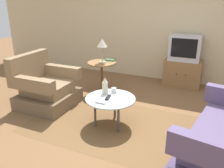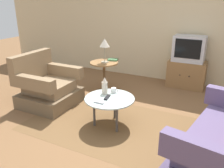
% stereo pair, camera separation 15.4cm
% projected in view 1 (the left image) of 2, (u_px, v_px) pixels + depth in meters
% --- Properties ---
extents(ground_plane, '(16.00, 16.00, 0.00)m').
position_uv_depth(ground_plane, '(116.00, 131.00, 3.33)').
color(ground_plane, brown).
extents(back_wall, '(9.00, 0.12, 2.70)m').
position_uv_depth(back_wall, '(163.00, 19.00, 5.06)').
color(back_wall, '#CCB78E').
rests_on(back_wall, ground).
extents(area_rug, '(2.41, 1.55, 0.00)m').
position_uv_depth(area_rug, '(110.00, 124.00, 3.50)').
color(area_rug, brown).
rests_on(area_rug, ground).
extents(armchair, '(0.87, 0.90, 0.90)m').
position_uv_depth(armchair, '(45.00, 89.00, 4.04)').
color(armchair, brown).
rests_on(armchair, ground).
extents(coffee_table, '(0.73, 0.73, 0.43)m').
position_uv_depth(coffee_table, '(110.00, 101.00, 3.36)').
color(coffee_table, '#B2C6C1').
rests_on(coffee_table, ground).
extents(side_table, '(0.54, 0.54, 0.63)m').
position_uv_depth(side_table, '(102.00, 71.00, 4.51)').
color(side_table, olive).
rests_on(side_table, ground).
extents(tv_stand, '(0.75, 0.45, 0.56)m').
position_uv_depth(tv_stand, '(182.00, 73.00, 4.95)').
color(tv_stand, olive).
rests_on(tv_stand, ground).
extents(television, '(0.62, 0.39, 0.52)m').
position_uv_depth(television, '(185.00, 48.00, 4.75)').
color(television, '#B7B7BC').
rests_on(television, tv_stand).
extents(table_lamp, '(0.19, 0.19, 0.46)m').
position_uv_depth(table_lamp, '(102.00, 44.00, 4.30)').
color(table_lamp, '#9E937A').
rests_on(table_lamp, side_table).
extents(vase, '(0.09, 0.09, 0.26)m').
position_uv_depth(vase, '(105.00, 86.00, 3.46)').
color(vase, beige).
rests_on(vase, coffee_table).
extents(mug, '(0.12, 0.07, 0.08)m').
position_uv_depth(mug, '(114.00, 90.00, 3.52)').
color(mug, white).
rests_on(mug, coffee_table).
extents(tv_remote_dark, '(0.08, 0.18, 0.02)m').
position_uv_depth(tv_remote_dark, '(108.00, 97.00, 3.35)').
color(tv_remote_dark, black).
rests_on(tv_remote_dark, coffee_table).
extents(tv_remote_silver, '(0.15, 0.05, 0.02)m').
position_uv_depth(tv_remote_silver, '(100.00, 103.00, 3.18)').
color(tv_remote_silver, '#B2B2B7').
rests_on(tv_remote_silver, coffee_table).
extents(book, '(0.22, 0.18, 0.03)m').
position_uv_depth(book, '(110.00, 60.00, 4.57)').
color(book, '#3D663D').
rests_on(book, side_table).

